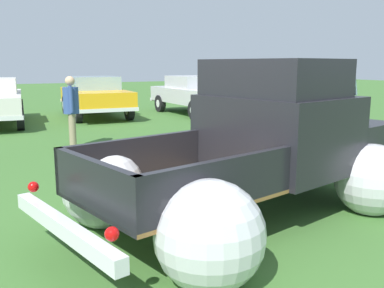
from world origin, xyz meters
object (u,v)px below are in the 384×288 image
object	(u,v)px
vintage_pickup_truck	(262,154)
show_car_2	(95,95)
show_car_3	(196,93)
spectator_0	(71,108)
spectator_1	(220,106)

from	to	relation	value
vintage_pickup_truck	show_car_2	size ratio (longest dim) A/B	1.08
show_car_3	spectator_0	xyz separation A→B (m)	(-5.51, -4.61, 0.12)
show_car_3	vintage_pickup_truck	bearing A→B (deg)	-24.57
show_car_2	spectator_1	size ratio (longest dim) A/B	2.55
show_car_3	show_car_2	bearing A→B (deg)	-106.33
show_car_2	show_car_3	world-z (taller)	same
spectator_0	spectator_1	distance (m)	3.38
vintage_pickup_truck	show_car_2	distance (m)	10.95
vintage_pickup_truck	spectator_1	distance (m)	3.30
vintage_pickup_truck	show_car_3	distance (m)	10.85
vintage_pickup_truck	show_car_3	size ratio (longest dim) A/B	1.09
show_car_2	spectator_0	size ratio (longest dim) A/B	2.86
show_car_3	spectator_0	distance (m)	7.19
vintage_pickup_truck	spectator_0	xyz separation A→B (m)	(-1.27, 5.38, 0.15)
spectator_0	spectator_1	bearing A→B (deg)	-34.02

